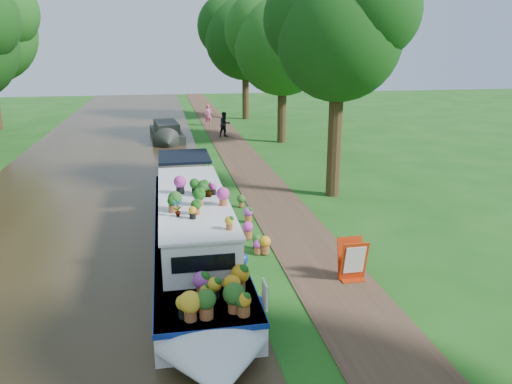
% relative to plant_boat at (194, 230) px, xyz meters
% --- Properties ---
extents(ground, '(100.00, 100.00, 0.00)m').
position_rel_plant_boat_xyz_m(ground, '(2.25, 2.38, -0.85)').
color(ground, '#174C13').
rests_on(ground, ground).
extents(canal_water, '(10.00, 100.00, 0.02)m').
position_rel_plant_boat_xyz_m(canal_water, '(-3.75, 2.38, -0.84)').
color(canal_water, black).
rests_on(canal_water, ground).
extents(towpath, '(2.20, 100.00, 0.03)m').
position_rel_plant_boat_xyz_m(towpath, '(3.45, 2.38, -0.84)').
color(towpath, '#452F20').
rests_on(towpath, ground).
extents(plant_boat, '(2.29, 13.52, 2.30)m').
position_rel_plant_boat_xyz_m(plant_boat, '(0.00, 0.00, 0.00)').
color(plant_boat, silver).
rests_on(plant_boat, canal_water).
extents(tree_near_overhang, '(5.52, 5.28, 8.99)m').
position_rel_plant_boat_xyz_m(tree_near_overhang, '(6.04, 5.45, 5.75)').
color(tree_near_overhang, '#312110').
rests_on(tree_near_overhang, ground).
extents(tree_near_mid, '(6.90, 6.60, 9.40)m').
position_rel_plant_boat_xyz_m(tree_near_mid, '(6.73, 17.46, 5.58)').
color(tree_near_mid, '#312110').
rests_on(tree_near_mid, ground).
extents(tree_near_far, '(7.59, 7.26, 10.30)m').
position_rel_plant_boat_xyz_m(tree_near_far, '(6.23, 28.47, 6.20)').
color(tree_near_far, '#312110').
rests_on(tree_near_far, ground).
extents(second_boat, '(2.30, 6.31, 1.19)m').
position_rel_plant_boat_xyz_m(second_boat, '(-0.50, 19.50, -0.37)').
color(second_boat, black).
rests_on(second_boat, canal_water).
extents(sandwich_board, '(0.70, 0.55, 1.11)m').
position_rel_plant_boat_xyz_m(sandwich_board, '(3.97, -2.22, -0.32)').
color(sandwich_board, '#B32F0C').
rests_on(sandwich_board, towpath).
extents(pedestrian_pink, '(0.66, 0.52, 1.60)m').
position_rel_plant_boat_xyz_m(pedestrian_pink, '(2.79, 25.27, -0.02)').
color(pedestrian_pink, '#BF4E7D').
rests_on(pedestrian_pink, towpath).
extents(pedestrian_dark, '(0.99, 0.89, 1.67)m').
position_rel_plant_boat_xyz_m(pedestrian_dark, '(3.40, 19.89, 0.01)').
color(pedestrian_dark, black).
rests_on(pedestrian_dark, towpath).
extents(verge_plant, '(0.42, 0.40, 0.38)m').
position_rel_plant_boat_xyz_m(verge_plant, '(1.65, 7.38, -0.66)').
color(verge_plant, '#3B6F21').
rests_on(verge_plant, ground).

